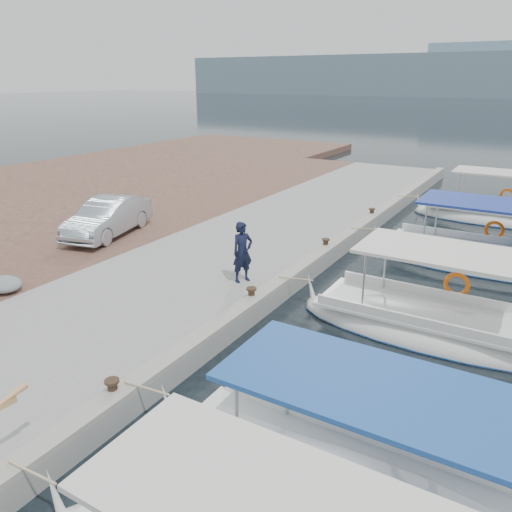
% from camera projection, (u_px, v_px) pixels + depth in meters
% --- Properties ---
extents(ground, '(400.00, 400.00, 0.00)m').
position_uv_depth(ground, '(232.00, 343.00, 12.17)').
color(ground, black).
rests_on(ground, ground).
extents(concrete_quay, '(6.00, 40.00, 0.50)m').
position_uv_depth(concrete_quay, '(239.00, 254.00, 17.57)').
color(concrete_quay, gray).
rests_on(concrete_quay, ground).
extents(quay_curb, '(0.44, 40.00, 0.12)m').
position_uv_depth(quay_curb, '(311.00, 259.00, 16.13)').
color(quay_curb, gray).
rests_on(quay_curb, concrete_quay).
extents(cobblestone_strip, '(4.00, 40.00, 0.50)m').
position_uv_depth(cobblestone_strip, '(134.00, 233.00, 19.98)').
color(cobblestone_strip, brown).
rests_on(cobblestone_strip, ground).
extents(fishing_caique_b, '(7.86, 2.12, 2.83)m').
position_uv_depth(fishing_caique_b, '(368.00, 508.00, 7.34)').
color(fishing_caique_b, white).
rests_on(fishing_caique_b, ground).
extents(fishing_caique_c, '(6.97, 2.39, 2.83)m').
position_uv_depth(fishing_caique_c, '(432.00, 329.00, 12.58)').
color(fishing_caique_c, white).
rests_on(fishing_caique_c, ground).
extents(fishing_caique_d, '(7.44, 2.58, 2.83)m').
position_uv_depth(fishing_caique_d, '(480.00, 260.00, 17.12)').
color(fishing_caique_d, white).
rests_on(fishing_caique_d, ground).
extents(fishing_caique_e, '(7.13, 2.23, 2.83)m').
position_uv_depth(fishing_caique_e, '(494.00, 219.00, 22.47)').
color(fishing_caique_e, white).
rests_on(fishing_caique_e, ground).
extents(mooring_bollards, '(0.28, 20.28, 0.33)m').
position_uv_depth(mooring_bollards, '(251.00, 292.00, 13.32)').
color(mooring_bollards, black).
rests_on(mooring_bollards, concrete_quay).
extents(fisherman, '(0.67, 0.77, 1.78)m').
position_uv_depth(fisherman, '(243.00, 252.00, 14.28)').
color(fisherman, black).
rests_on(fisherman, concrete_quay).
extents(parked_car, '(2.41, 4.41, 1.38)m').
position_uv_depth(parked_car, '(108.00, 217.00, 18.63)').
color(parked_car, '#A4B0BC').
rests_on(parked_car, cobblestone_strip).
extents(tarp_bundle, '(1.10, 0.90, 0.40)m').
position_uv_depth(tarp_bundle, '(3.00, 284.00, 13.83)').
color(tarp_bundle, gray).
rests_on(tarp_bundle, cobblestone_strip).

